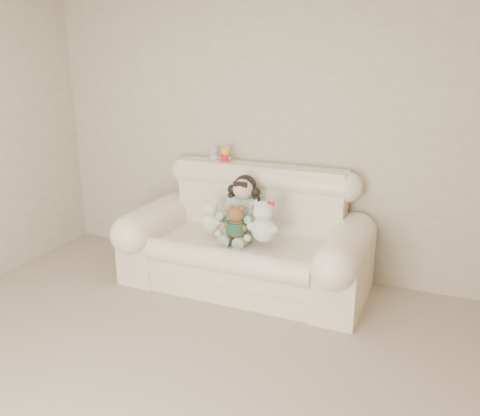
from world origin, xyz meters
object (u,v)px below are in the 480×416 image
sofa (245,231)px  brown_teddy (236,219)px  cream_teddy (210,213)px  seated_child (243,207)px  white_cat (264,217)px

sofa → brown_teddy: sofa is taller
sofa → cream_teddy: size_ratio=6.20×
seated_child → white_cat: size_ratio=1.34×
cream_teddy → seated_child: bearing=27.2°
cream_teddy → sofa: bearing=9.1°
white_cat → cream_teddy: white_cat is taller
sofa → seated_child: bearing=119.5°
brown_teddy → sofa: bearing=78.3°
seated_child → white_cat: (0.27, -0.21, 0.01)m
brown_teddy → cream_teddy: size_ratio=0.98×
seated_child → brown_teddy: (0.03, -0.22, -0.04)m
brown_teddy → white_cat: bearing=-4.2°
white_cat → cream_teddy: (-0.50, 0.04, -0.04)m
seated_child → cream_teddy: size_ratio=1.68×
white_cat → seated_child: bearing=157.4°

